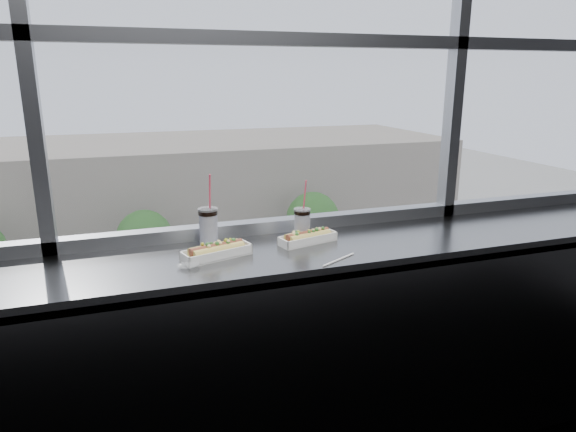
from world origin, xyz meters
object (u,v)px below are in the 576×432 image
object	(u,v)px
pedestrian_a	(6,297)
hotdog_tray_left	(217,251)
loose_straw	(339,260)
tree_center	(145,237)
hotdog_tray_right	(308,237)
car_near_e	(483,326)
car_near_d	(285,360)
pedestrian_d	(305,258)
car_near_c	(160,387)
pedestrian_c	(217,267)
soda_cup_left	(208,225)
soda_cup_right	(302,223)
wrapper	(188,265)
tree_right	(313,218)
car_far_c	(367,274)

from	to	relation	value
pedestrian_a	hotdog_tray_left	bearing A→B (deg)	13.57
loose_straw	tree_center	size ratio (longest dim) A/B	0.04
hotdog_tray_right	car_near_e	size ratio (longest dim) A/B	0.05
car_near_d	pedestrian_d	xyz separation A→B (m)	(5.41, 11.99, -0.16)
car_near_d	car_near_c	bearing A→B (deg)	93.00
car_near_e	pedestrian_c	world-z (taller)	pedestrian_c
soda_cup_left	soda_cup_right	world-z (taller)	soda_cup_left
hotdog_tray_right	car_near_c	size ratio (longest dim) A/B	0.05
wrapper	loose_straw	bearing A→B (deg)	-11.02
hotdog_tray_right	soda_cup_right	size ratio (longest dim) A/B	1.00
soda_cup_left	car_near_c	size ratio (longest dim) A/B	0.06
wrapper	hotdog_tray_left	bearing A→B (deg)	31.23
soda_cup_right	car_near_c	world-z (taller)	soda_cup_right
pedestrian_d	tree_right	world-z (taller)	tree_right
soda_cup_left	tree_right	size ratio (longest dim) A/B	0.06
pedestrian_a	tree_right	bearing A→B (deg)	92.77
soda_cup_left	loose_straw	bearing A→B (deg)	-37.40
hotdog_tray_left	wrapper	bearing A→B (deg)	-165.24
soda_cup_right	pedestrian_a	world-z (taller)	soda_cup_right
car_far_c	pedestrian_d	world-z (taller)	car_far_c
soda_cup_right	pedestrian_d	world-z (taller)	soda_cup_right
pedestrian_d	hotdog_tray_left	bearing A→B (deg)	158.46
pedestrian_c	soda_cup_left	bearing A→B (deg)	169.46
pedestrian_c	hotdog_tray_right	bearing A→B (deg)	170.36
hotdog_tray_right	car_near_c	world-z (taller)	hotdog_tray_right
soda_cup_left	car_near_c	world-z (taller)	soda_cup_left
car_near_e	tree_right	size ratio (longest dim) A/B	1.12
soda_cup_right	car_far_c	xyz separation A→B (m)	(13.31, 24.18, -11.12)
wrapper	tree_center	xyz separation A→B (m)	(1.07, 28.37, -8.60)
soda_cup_left	car_far_c	bearing A→B (deg)	60.34
soda_cup_right	pedestrian_c	size ratio (longest dim) A/B	0.13
hotdog_tray_left	car_far_c	world-z (taller)	hotdog_tray_left
hotdog_tray_right	tree_center	distance (m)	29.52
hotdog_tray_right	wrapper	xyz separation A→B (m)	(-0.57, -0.14, -0.02)
loose_straw	car_near_d	size ratio (longest dim) A/B	0.03
car_near_e	car_near_d	world-z (taller)	car_near_d
loose_straw	car_near_d	xyz separation A→B (m)	(5.28, 16.49, -10.92)
hotdog_tray_right	soda_cup_right	xyz separation A→B (m)	(-0.01, 0.04, 0.06)
wrapper	pedestrian_c	xyz separation A→B (m)	(5.35, 28.31, -10.98)
car_near_c	car_far_c	xyz separation A→B (m)	(13.18, 8.00, 0.04)
pedestrian_c	tree_right	xyz separation A→B (m)	(6.48, 0.06, 2.59)
wrapper	tree_center	world-z (taller)	wrapper
loose_straw	pedestrian_d	world-z (taller)	loose_straw
tree_center	car_far_c	bearing A→B (deg)	-17.35
car_near_d	pedestrian_d	world-z (taller)	car_near_d
hotdog_tray_left	loose_straw	size ratio (longest dim) A/B	1.52
wrapper	soda_cup_left	bearing A→B (deg)	62.02
car_near_d	pedestrian_c	size ratio (longest dim) A/B	3.08
car_near_e	car_near_d	xyz separation A→B (m)	(-10.11, 0.00, 0.09)
hotdog_tray_left	soda_cup_right	distance (m)	0.44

